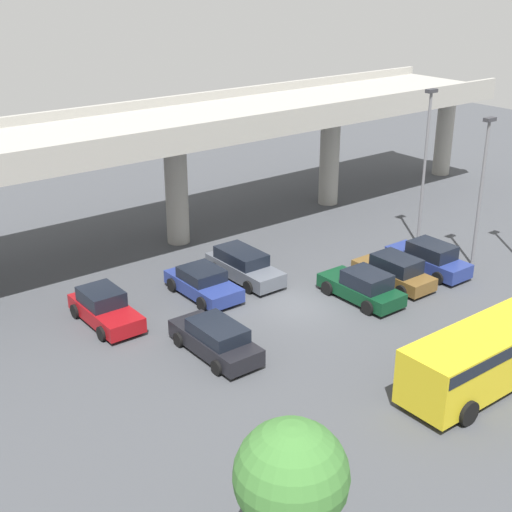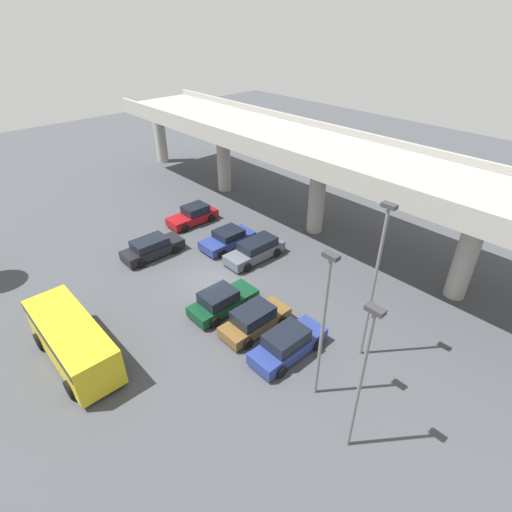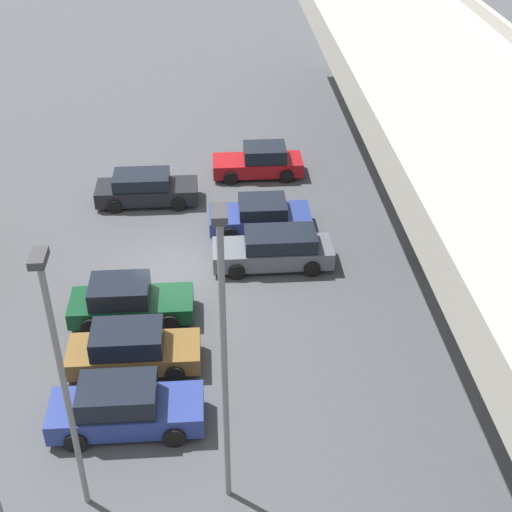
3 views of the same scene
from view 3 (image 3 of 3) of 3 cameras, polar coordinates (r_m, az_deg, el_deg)
The scene contains 11 objects.
ground_plane at distance 29.21m, azimuth -6.93°, elevation -1.14°, with size 104.49×104.49×0.00m, color #424449.
highway_overpass at distance 27.59m, azimuth 15.99°, elevation 10.87°, with size 50.10×7.97×7.92m.
parked_car_0 at distance 35.95m, azimuth 0.28°, elevation 7.54°, with size 2.05×4.46×1.57m.
parked_car_1 at distance 33.86m, azimuth -8.82°, elevation 5.35°, with size 2.05×4.72×1.49m.
parked_car_2 at distance 31.35m, azimuth 0.35°, elevation 3.24°, with size 2.21×4.44×1.42m.
parked_car_3 at distance 28.94m, azimuth 1.52°, elevation 0.54°, with size 2.02×4.87×1.54m.
parked_car_4 at distance 26.52m, azimuth -10.19°, elevation -3.59°, with size 2.07×4.50×1.58m.
parked_car_5 at distance 24.41m, azimuth -9.90°, elevation -7.34°, with size 2.00×4.44×1.57m.
parked_car_6 at distance 22.42m, azimuth -10.50°, elevation -11.82°, with size 2.01×4.68×1.66m.
lamp_post_near_aisle at distance 17.88m, azimuth -15.28°, elevation -8.99°, with size 0.70×0.35×8.18m.
lamp_post_by_overpass at distance 17.15m, azimuth -2.59°, elevation -7.53°, with size 0.70×0.35×9.12m.
Camera 3 is at (23.99, 1.89, 16.55)m, focal length 50.00 mm.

